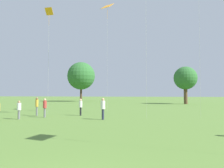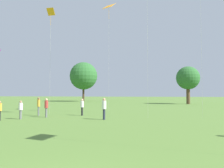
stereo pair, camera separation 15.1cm
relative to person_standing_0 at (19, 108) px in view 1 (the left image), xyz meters
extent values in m
cylinder|color=slate|center=(0.00, 0.00, -0.56)|extent=(0.26, 0.26, 0.78)
cylinder|color=silver|center=(0.00, 0.00, 0.14)|extent=(0.47, 0.47, 0.62)
sphere|color=#A37556|center=(0.00, 0.00, 0.54)|extent=(0.21, 0.21, 0.21)
cylinder|color=slate|center=(1.44, 1.79, -0.52)|extent=(0.19, 0.19, 0.86)
cylinder|color=#B23833|center=(1.44, 1.79, 0.25)|extent=(0.35, 0.35, 0.68)
sphere|color=#DBAD89|center=(1.44, 1.79, 0.69)|extent=(0.23, 0.23, 0.23)
cylinder|color=black|center=(4.15, 4.01, -0.54)|extent=(0.24, 0.24, 0.82)
cylinder|color=silver|center=(4.15, 4.01, 0.20)|extent=(0.44, 0.44, 0.65)
sphere|color=#DBAD89|center=(4.15, 4.01, 0.62)|extent=(0.22, 0.22, 0.22)
cylinder|color=slate|center=(-0.07, 3.04, -0.50)|extent=(0.22, 0.22, 0.89)
cylinder|color=gold|center=(-0.07, 3.04, 0.30)|extent=(0.41, 0.41, 0.71)
sphere|color=brown|center=(-0.07, 3.04, 0.75)|extent=(0.24, 0.24, 0.24)
cylinder|color=#282D42|center=(7.11, 1.09, -0.50)|extent=(0.26, 0.26, 0.89)
cylinder|color=silver|center=(7.11, 1.09, 0.30)|extent=(0.47, 0.47, 0.71)
sphere|color=tan|center=(7.11, 1.09, 0.75)|extent=(0.24, 0.24, 0.24)
cylinder|color=#BCB7A8|center=(10.71, 2.82, 7.07)|extent=(0.01, 0.01, 16.03)
cube|color=orange|center=(0.04, 5.14, 10.35)|extent=(0.86, 0.53, 0.70)
cylinder|color=orange|center=(0.04, 5.14, 9.43)|extent=(0.02, 0.02, 1.25)
cylinder|color=#BCB7A8|center=(0.04, 5.14, 4.70)|extent=(0.01, 0.01, 11.29)
cube|color=orange|center=(6.03, 7.99, 11.62)|extent=(1.61, 1.49, 0.77)
cylinder|color=orange|center=(6.03, 7.99, 10.64)|extent=(0.02, 0.02, 1.05)
cylinder|color=#BCB7A8|center=(6.03, 7.99, 5.34)|extent=(0.01, 0.01, 12.56)
cylinder|color=#BCB7A8|center=(15.71, 4.94, 8.34)|extent=(0.01, 0.01, 18.57)
cylinder|color=#473323|center=(-8.38, 41.06, 1.56)|extent=(0.55, 0.55, 5.01)
sphere|color=#2D662D|center=(-8.38, 41.06, 6.17)|extent=(7.67, 7.67, 7.67)
cylinder|color=brown|center=(18.05, 31.20, 1.13)|extent=(0.75, 0.75, 4.15)
sphere|color=#2D662D|center=(18.05, 31.20, 4.54)|extent=(4.88, 4.88, 4.88)
camera|label=1|loc=(11.28, -16.91, 1.25)|focal=35.00mm
camera|label=2|loc=(11.43, -16.89, 1.25)|focal=35.00mm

